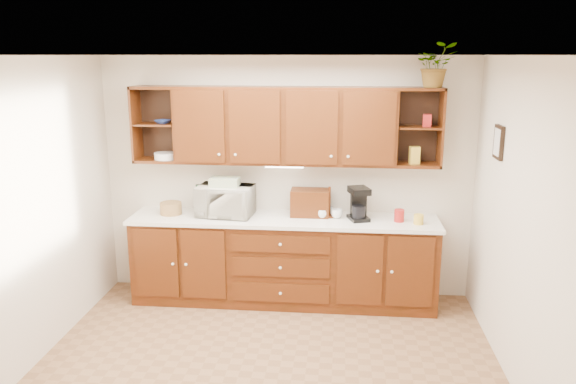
% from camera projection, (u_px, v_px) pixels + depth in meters
% --- Properties ---
extents(floor, '(4.00, 4.00, 0.00)m').
position_uv_depth(floor, '(266.00, 372.00, 4.73)').
color(floor, brown).
rests_on(floor, ground).
extents(ceiling, '(4.00, 4.00, 0.00)m').
position_uv_depth(ceiling, '(263.00, 55.00, 4.11)').
color(ceiling, white).
rests_on(ceiling, back_wall).
extents(back_wall, '(4.00, 0.00, 4.00)m').
position_uv_depth(back_wall, '(286.00, 178.00, 6.11)').
color(back_wall, beige).
rests_on(back_wall, floor).
extents(left_wall, '(0.00, 3.50, 3.50)m').
position_uv_depth(left_wall, '(23.00, 218.00, 4.61)').
color(left_wall, beige).
rests_on(left_wall, floor).
extents(right_wall, '(0.00, 3.50, 3.50)m').
position_uv_depth(right_wall, '(527.00, 232.00, 4.23)').
color(right_wall, beige).
rests_on(right_wall, floor).
extents(base_cabinets, '(3.20, 0.60, 0.90)m').
position_uv_depth(base_cabinets, '(284.00, 261.00, 6.02)').
color(base_cabinets, '#321805').
rests_on(base_cabinets, floor).
extents(countertop, '(3.24, 0.64, 0.04)m').
position_uv_depth(countertop, '(283.00, 219.00, 5.90)').
color(countertop, white).
rests_on(countertop, base_cabinets).
extents(upper_cabinets, '(3.20, 0.33, 0.80)m').
position_uv_depth(upper_cabinets, '(286.00, 125.00, 5.81)').
color(upper_cabinets, '#321805').
rests_on(upper_cabinets, back_wall).
extents(undercabinet_light, '(0.40, 0.05, 0.02)m').
position_uv_depth(undercabinet_light, '(284.00, 166.00, 5.86)').
color(undercabinet_light, white).
rests_on(undercabinet_light, upper_cabinets).
extents(framed_picture, '(0.03, 0.24, 0.30)m').
position_uv_depth(framed_picture, '(499.00, 142.00, 4.97)').
color(framed_picture, black).
rests_on(framed_picture, right_wall).
extents(wicker_basket, '(0.25, 0.25, 0.13)m').
position_uv_depth(wicker_basket, '(171.00, 208.00, 6.01)').
color(wicker_basket, olive).
rests_on(wicker_basket, countertop).
extents(microwave, '(0.61, 0.44, 0.32)m').
position_uv_depth(microwave, '(225.00, 201.00, 5.94)').
color(microwave, beige).
rests_on(microwave, countertop).
extents(towel_stack, '(0.30, 0.22, 0.09)m').
position_uv_depth(towel_stack, '(225.00, 182.00, 5.89)').
color(towel_stack, '#ECE46F').
rests_on(towel_stack, microwave).
extents(wine_bottle, '(0.08, 0.08, 0.31)m').
position_uv_depth(wine_bottle, '(200.00, 199.00, 6.04)').
color(wine_bottle, black).
rests_on(wine_bottle, countertop).
extents(woven_tray, '(0.33, 0.14, 0.32)m').
position_uv_depth(woven_tray, '(228.00, 209.00, 6.20)').
color(woven_tray, olive).
rests_on(woven_tray, countertop).
extents(bread_box, '(0.41, 0.25, 0.28)m').
position_uv_depth(bread_box, '(310.00, 203.00, 5.94)').
color(bread_box, '#321805').
rests_on(bread_box, countertop).
extents(mug_tree, '(0.31, 0.30, 0.33)m').
position_uv_depth(mug_tree, '(329.00, 212.00, 5.91)').
color(mug_tree, '#321805').
rests_on(mug_tree, countertop).
extents(canister_red, '(0.13, 0.13, 0.13)m').
position_uv_depth(canister_red, '(399.00, 216.00, 5.74)').
color(canister_red, '#A81A18').
rests_on(canister_red, countertop).
extents(canister_white, '(0.09, 0.09, 0.17)m').
position_uv_depth(canister_white, '(322.00, 209.00, 5.92)').
color(canister_white, white).
rests_on(canister_white, countertop).
extents(canister_yellow, '(0.11, 0.11, 0.10)m').
position_uv_depth(canister_yellow, '(419.00, 219.00, 5.66)').
color(canister_yellow, gold).
rests_on(canister_yellow, countertop).
extents(coffee_maker, '(0.25, 0.29, 0.34)m').
position_uv_depth(coffee_maker, '(359.00, 204.00, 5.80)').
color(coffee_maker, black).
rests_on(coffee_maker, countertop).
extents(bowl_stack, '(0.21, 0.21, 0.04)m').
position_uv_depth(bowl_stack, '(163.00, 122.00, 5.91)').
color(bowl_stack, '#273F8F').
rests_on(bowl_stack, upper_cabinets).
extents(plate_stack, '(0.31, 0.31, 0.07)m').
position_uv_depth(plate_stack, '(165.00, 156.00, 5.98)').
color(plate_stack, white).
rests_on(plate_stack, upper_cabinets).
extents(pantry_box_yellow, '(0.11, 0.09, 0.18)m').
position_uv_depth(pantry_box_yellow, '(414.00, 155.00, 5.72)').
color(pantry_box_yellow, gold).
rests_on(pantry_box_yellow, upper_cabinets).
extents(pantry_box_red, '(0.09, 0.08, 0.12)m').
position_uv_depth(pantry_box_red, '(427.00, 120.00, 5.64)').
color(pantry_box_red, '#A81A18').
rests_on(pantry_box_red, upper_cabinets).
extents(potted_plant, '(0.42, 0.38, 0.43)m').
position_uv_depth(potted_plant, '(435.00, 65.00, 5.47)').
color(potted_plant, '#999999').
rests_on(potted_plant, upper_cabinets).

